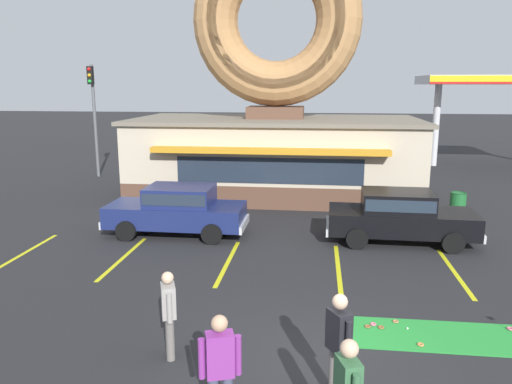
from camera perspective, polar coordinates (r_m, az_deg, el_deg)
The scene contains 23 objects.
ground_plane at distance 9.16m, azimuth 6.78°, elevation -19.40°, with size 160.00×160.00×0.00m, color #232326.
donut_shop_building at distance 21.85m, azimuth 2.27°, elevation 9.42°, with size 12.30×6.75×10.96m.
putting_mat at distance 10.62m, azimuth 19.16°, elevation -15.24°, with size 3.88×1.27×0.03m, color green.
mini_donut_near_left at distance 10.60m, azimuth 14.10°, elevation -14.77°, with size 0.13×0.13×0.04m, color brown.
mini_donut_near_right at distance 10.68m, azimuth 13.25°, elevation -14.48°, with size 0.13×0.13×0.04m, color #D8667F.
mini_donut_mid_left at distance 10.18m, azimuth 18.30°, elevation -16.22°, with size 0.13×0.13×0.04m, color #D17F47.
mini_donut_mid_centre at distance 10.90m, azimuth 15.66°, elevation -14.05°, with size 0.13×0.13×0.04m, color #A5724C.
mini_donut_mid_right at distance 10.57m, azimuth 12.64°, elevation -14.75°, with size 0.13×0.13×0.04m, color brown.
mini_donut_far_left at distance 11.42m, azimuth 27.03°, elevation -13.73°, with size 0.13×0.13×0.04m, color #D8667F.
golf_ball at distance 10.68m, azimuth 16.92°, elevation -14.69°, with size 0.04×0.04×0.04m, color white.
car_navy at distance 16.32m, azimuth -8.95°, elevation -1.85°, with size 4.57×1.99×1.60m.
car_black at distance 15.96m, azimuth 16.10°, elevation -2.51°, with size 4.60×2.06×1.60m.
pedestrian_blue_sweater_man at distance 7.27m, azimuth -4.12°, elevation -19.39°, with size 0.57×0.34×1.76m.
pedestrian_hooded_kid at distance 7.92m, azimuth 9.41°, elevation -16.64°, with size 0.40×0.52×1.77m.
pedestrian_clipboard_woman at distance 9.14m, azimuth -9.94°, elevation -13.22°, with size 0.36×0.56×1.61m.
trash_bin at distance 19.54m, azimuth 22.05°, elevation -1.41°, with size 0.57×0.57×0.97m.
traffic_light_pole at distance 27.46m, azimuth -18.09°, elevation 9.33°, with size 0.28×0.47×5.80m.
gas_station_canopy at distance 32.62m, azimuth 26.30°, elevation 11.07°, with size 9.00×4.46×5.30m.
parking_stripe_far_left at distance 16.02m, azimuth -25.00°, elevation -6.37°, with size 0.12×3.60×0.01m, color yellow.
parking_stripe_left at distance 14.68m, azimuth -14.93°, elevation -7.26°, with size 0.12×3.60×0.01m, color yellow.
parking_stripe_mid_left at distance 13.87m, azimuth -3.23°, elevation -8.01°, with size 0.12×3.60×0.01m, color yellow.
parking_stripe_centre at distance 13.69m, azimuth 9.36°, elevation -8.44°, with size 0.12×3.60×0.01m, color yellow.
parking_stripe_mid_right at distance 14.15m, azimuth 21.72°, elevation -8.48°, with size 0.12×3.60×0.01m, color yellow.
Camera 1 is at (-0.07, -7.81, 4.78)m, focal length 35.00 mm.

